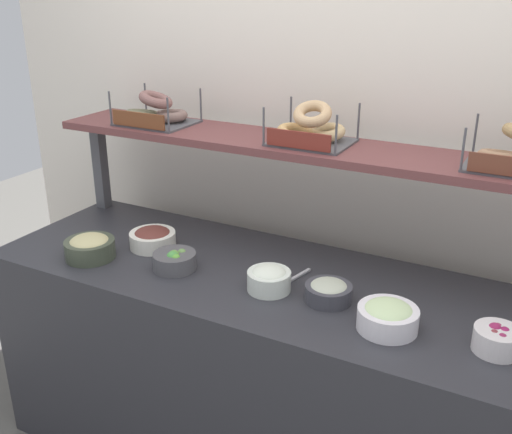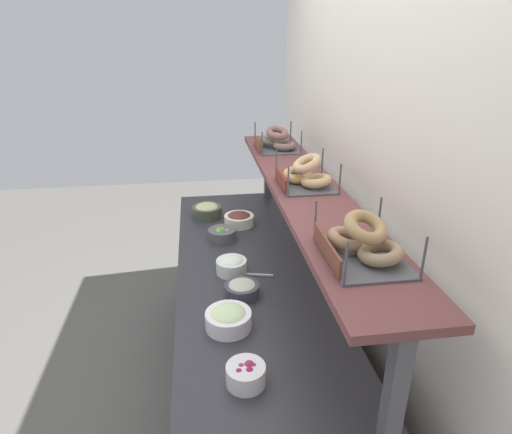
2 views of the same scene
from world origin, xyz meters
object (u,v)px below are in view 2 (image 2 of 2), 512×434
at_px(bowl_veggie_mix, 222,234).
at_px(bowl_cream_cheese, 231,265).
at_px(serving_spoon_near_plate, 248,274).
at_px(bowl_tuna_salad, 242,289).
at_px(bagel_basket_plain, 305,175).
at_px(bowl_beet_salad, 246,374).
at_px(bagel_basket_poppy, 277,142).
at_px(bowl_chocolate_spread, 239,219).
at_px(bowl_hummus, 207,210).
at_px(bowl_scallion_spread, 228,318).
at_px(bagel_basket_everything, 362,243).

bearing_deg(bowl_veggie_mix, bowl_cream_cheese, 3.11).
bearing_deg(serving_spoon_near_plate, bowl_tuna_salad, -16.95).
bearing_deg(bowl_tuna_salad, bowl_veggie_mix, -175.20).
bearing_deg(bowl_veggie_mix, bagel_basket_plain, 45.97).
height_order(bowl_beet_salad, bowl_cream_cheese, bowl_cream_cheese).
distance_m(bagel_basket_poppy, bagel_basket_plain, 0.69).
relative_size(bowl_beet_salad, bagel_basket_poppy, 0.45).
bearing_deg(bowl_tuna_salad, serving_spoon_near_plate, 163.05).
bearing_deg(bagel_basket_poppy, bowl_chocolate_spread, -60.95).
height_order(bowl_chocolate_spread, bowl_tuna_salad, bowl_chocolate_spread).
bearing_deg(serving_spoon_near_plate, bowl_hummus, -167.19).
height_order(bowl_chocolate_spread, bowl_cream_cheese, bowl_cream_cheese).
xyz_separation_m(bowl_tuna_salad, serving_spoon_near_plate, (-0.17, 0.05, -0.03)).
bearing_deg(bowl_cream_cheese, bowl_beet_salad, -1.31).
bearing_deg(bowl_veggie_mix, bowl_scallion_spread, -2.12).
height_order(bowl_veggie_mix, bagel_basket_poppy, bagel_basket_poppy).
height_order(bowl_hummus, serving_spoon_near_plate, bowl_hummus).
bearing_deg(bagel_basket_plain, bagel_basket_everything, 0.60).
height_order(bowl_beet_salad, bagel_basket_poppy, bagel_basket_poppy).
distance_m(bowl_beet_salad, bagel_basket_poppy, 1.55).
bearing_deg(bowl_hummus, bowl_veggie_mix, 12.02).
distance_m(bowl_veggie_mix, bagel_basket_poppy, 0.66).
xyz_separation_m(bowl_chocolate_spread, bowl_hummus, (-0.15, -0.19, 0.01)).
bearing_deg(bagel_basket_poppy, bowl_tuna_salad, -19.36).
relative_size(bowl_tuna_salad, bagel_basket_plain, 0.55).
bearing_deg(bowl_hummus, bagel_basket_plain, 32.50).
relative_size(bowl_beet_salad, bowl_veggie_mix, 0.85).
bearing_deg(bowl_hummus, bagel_basket_everything, 17.93).
xyz_separation_m(bowl_beet_salad, bowl_cream_cheese, (-0.73, 0.02, 0.00)).
height_order(bagel_basket_plain, bagel_basket_everything, bagel_basket_plain).
distance_m(bowl_hummus, serving_spoon_near_plate, 0.77).
relative_size(bowl_tuna_salad, bagel_basket_everything, 0.48).
distance_m(bowl_tuna_salad, serving_spoon_near_plate, 0.18).
xyz_separation_m(bowl_hummus, bowl_cream_cheese, (0.72, 0.09, -0.00)).
height_order(bowl_beet_salad, bagel_basket_everything, bagel_basket_everything).
distance_m(bowl_beet_salad, bowl_tuna_salad, 0.53).
xyz_separation_m(serving_spoon_near_plate, bagel_basket_poppy, (-0.74, 0.27, 0.47)).
distance_m(bowl_scallion_spread, bagel_basket_everything, 0.65).
bearing_deg(bowl_cream_cheese, bowl_scallion_spread, -6.70).
bearing_deg(bowl_hummus, bowl_cream_cheese, 7.39).
height_order(bowl_hummus, bowl_cream_cheese, bowl_hummus).
distance_m(bowl_veggie_mix, bowl_tuna_salad, 0.58).
distance_m(bowl_hummus, bowl_tuna_salad, 0.93).
relative_size(bowl_veggie_mix, bagel_basket_poppy, 0.53).
distance_m(bowl_chocolate_spread, bowl_tuna_salad, 0.77).
distance_m(bowl_hummus, bagel_basket_everything, 1.54).
relative_size(bagel_basket_plain, bagel_basket_everything, 0.88).
bearing_deg(bowl_veggie_mix, bowl_hummus, -167.98).
bearing_deg(bowl_beet_salad, serving_spoon_near_plate, 172.15).
distance_m(bowl_scallion_spread, serving_spoon_near_plate, 0.41).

